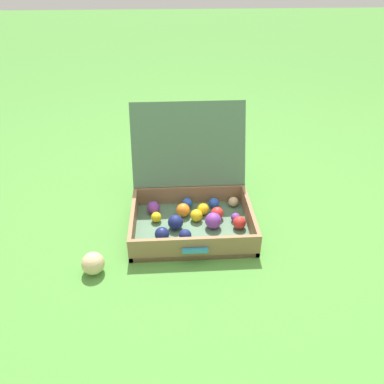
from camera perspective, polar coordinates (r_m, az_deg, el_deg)
name	(u,v)px	position (r m, az deg, el deg)	size (l,w,h in m)	color
ground_plane	(213,235)	(1.79, 3.28, -6.55)	(16.00, 16.00, 0.00)	#4C8C38
open_suitcase	(192,202)	(1.81, -0.06, -1.47)	(0.57, 0.60, 0.52)	#4C7051
stray_ball_on_grass	(93,263)	(1.63, -14.81, -10.44)	(0.10, 0.10, 0.10)	#D1B784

